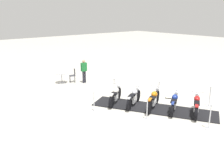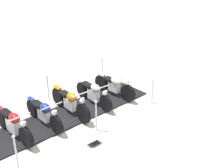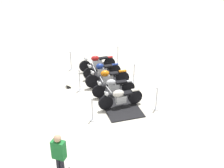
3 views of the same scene
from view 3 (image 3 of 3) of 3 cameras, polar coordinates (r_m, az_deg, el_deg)
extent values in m
plane|color=beige|center=(14.01, -0.93, -0.50)|extent=(80.00, 80.00, 0.00)
cube|color=black|center=(14.00, -0.94, -0.42)|extent=(6.39, 4.45, 0.04)
cylinder|color=black|center=(15.54, -5.73, 3.77)|extent=(0.46, 0.64, 0.67)
cylinder|color=black|center=(15.92, -0.53, 4.47)|extent=(0.46, 0.64, 0.67)
cube|color=silver|center=(15.69, -3.10, 4.35)|extent=(0.48, 0.58, 0.44)
ellipsoid|color=#AD1919|center=(15.53, -3.61, 5.45)|extent=(0.49, 0.55, 0.29)
cube|color=black|center=(15.68, -1.82, 5.53)|extent=(0.50, 0.58, 0.08)
cube|color=#AD1919|center=(15.79, -0.54, 5.71)|extent=(0.32, 0.40, 0.06)
cylinder|color=silver|center=(15.46, -5.44, 4.79)|extent=(0.23, 0.32, 0.57)
cylinder|color=silver|center=(15.35, -5.17, 6.03)|extent=(0.57, 0.37, 0.04)
sphere|color=silver|center=(15.40, -5.50, 5.29)|extent=(0.18, 0.18, 0.18)
cylinder|color=black|center=(14.61, -4.87, 2.20)|extent=(0.41, 0.61, 0.65)
cylinder|color=black|center=(14.97, 0.63, 2.92)|extent=(0.41, 0.61, 0.65)
cube|color=silver|center=(14.76, -2.09, 2.71)|extent=(0.42, 0.54, 0.37)
ellipsoid|color=navy|center=(14.60, -2.61, 3.78)|extent=(0.49, 0.53, 0.32)
cube|color=black|center=(14.74, -0.81, 3.84)|extent=(0.48, 0.55, 0.08)
cube|color=navy|center=(14.83, 0.64, 4.17)|extent=(0.28, 0.37, 0.06)
cylinder|color=silver|center=(14.52, -4.59, 3.23)|extent=(0.22, 0.31, 0.55)
cylinder|color=silver|center=(14.41, -4.31, 4.49)|extent=(0.68, 0.41, 0.04)
sphere|color=silver|center=(14.46, -4.67, 3.71)|extent=(0.18, 0.18, 0.18)
cylinder|color=black|center=(13.68, -4.21, 0.60)|extent=(0.42, 0.69, 0.71)
cylinder|color=black|center=(14.02, 2.24, 1.33)|extent=(0.42, 0.69, 0.71)
cube|color=silver|center=(13.81, -0.95, 1.09)|extent=(0.43, 0.57, 0.38)
ellipsoid|color=#D16B0F|center=(13.65, -1.51, 2.26)|extent=(0.48, 0.54, 0.32)
cube|color=black|center=(13.77, 0.42, 2.29)|extent=(0.45, 0.51, 0.08)
cube|color=#D16B0F|center=(13.86, 2.26, 2.77)|extent=(0.30, 0.41, 0.06)
cylinder|color=silver|center=(13.56, -3.96, 1.78)|extent=(0.19, 0.27, 0.61)
cylinder|color=silver|center=(13.42, -3.71, 3.21)|extent=(0.63, 0.34, 0.04)
sphere|color=silver|center=(13.49, -4.10, 2.39)|extent=(0.18, 0.18, 0.18)
cylinder|color=black|center=(12.78, -2.83, -1.53)|extent=(0.38, 0.61, 0.63)
cylinder|color=black|center=(13.12, 3.46, -0.76)|extent=(0.38, 0.61, 0.63)
cube|color=silver|center=(12.90, 0.36, -0.89)|extent=(0.41, 0.56, 0.41)
ellipsoid|color=#B7BAC1|center=(12.72, -0.22, 0.36)|extent=(0.46, 0.54, 0.29)
cube|color=black|center=(12.87, 1.98, 0.44)|extent=(0.47, 0.60, 0.08)
cube|color=#B7BAC1|center=(12.97, 3.51, 0.60)|extent=(0.27, 0.37, 0.06)
cylinder|color=silver|center=(12.67, -2.52, -0.42)|extent=(0.19, 0.29, 0.54)
cylinder|color=silver|center=(12.54, -2.21, 0.96)|extent=(0.55, 0.30, 0.04)
sphere|color=silver|center=(12.61, -2.64, 0.09)|extent=(0.18, 0.18, 0.18)
cylinder|color=black|center=(11.81, -1.33, -3.95)|extent=(0.47, 0.63, 0.67)
cylinder|color=black|center=(12.30, 4.92, -2.72)|extent=(0.47, 0.63, 0.67)
cube|color=silver|center=(12.03, 1.86, -3.24)|extent=(0.45, 0.52, 0.35)
ellipsoid|color=silver|center=(11.83, 1.35, -2.02)|extent=(0.57, 0.62, 0.33)
cube|color=black|center=(12.01, 3.23, -1.88)|extent=(0.47, 0.50, 0.08)
cube|color=silver|center=(12.13, 4.98, -1.23)|extent=(0.32, 0.39, 0.06)
cylinder|color=silver|center=(11.69, -1.00, -2.69)|extent=(0.21, 0.27, 0.57)
cylinder|color=silver|center=(11.55, -0.67, -1.14)|extent=(0.60, 0.41, 0.04)
sphere|color=silver|center=(11.62, -1.12, -2.10)|extent=(0.18, 0.18, 0.18)
cylinder|color=silver|center=(16.17, -8.58, 3.11)|extent=(0.31, 0.31, 0.03)
cylinder|color=silver|center=(15.98, -8.71, 4.82)|extent=(0.05, 0.05, 1.01)
sphere|color=silver|center=(15.79, -8.84, 6.64)|extent=(0.09, 0.09, 0.09)
cylinder|color=silver|center=(11.40, -4.14, -7.45)|extent=(0.33, 0.33, 0.03)
cylinder|color=silver|center=(11.14, -4.22, -5.42)|extent=(0.05, 0.05, 0.93)
sphere|color=silver|center=(10.88, -4.30, -3.18)|extent=(0.09, 0.09, 0.09)
cylinder|color=silver|center=(13.72, -6.75, -1.25)|extent=(0.35, 0.35, 0.03)
cylinder|color=silver|center=(13.48, -6.87, 0.72)|extent=(0.05, 0.05, 1.03)
sphere|color=silver|center=(13.25, -7.00, 2.86)|extent=(0.09, 0.09, 0.09)
cylinder|color=silver|center=(12.23, 9.23, -5.17)|extent=(0.31, 0.31, 0.03)
cylinder|color=silver|center=(11.98, 9.40, -3.15)|extent=(0.05, 0.05, 0.97)
sphere|color=silver|center=(11.73, 9.59, -0.94)|extent=(0.09, 0.09, 0.09)
cylinder|color=silver|center=(14.42, 4.60, 0.31)|extent=(0.30, 0.30, 0.03)
cylinder|color=silver|center=(14.20, 4.67, 2.13)|extent=(0.05, 0.05, 0.98)
sphere|color=silver|center=(13.99, 4.75, 4.09)|extent=(0.09, 0.09, 0.09)
cylinder|color=silver|center=(16.77, 1.23, 4.29)|extent=(0.32, 0.32, 0.03)
cylinder|color=silver|center=(16.57, 1.25, 6.01)|extent=(0.05, 0.05, 1.05)
sphere|color=silver|center=(16.39, 1.27, 7.85)|extent=(0.09, 0.09, 0.09)
cube|color=#333338|center=(14.11, -9.13, -0.59)|extent=(0.45, 0.37, 0.02)
cube|color=beige|center=(14.05, -9.17, -0.12)|extent=(0.44, 0.39, 0.17)
cylinder|color=#23232D|center=(8.72, -11.20, -17.06)|extent=(0.12, 0.12, 0.87)
cube|color=#1E7233|center=(8.21, -11.22, -13.48)|extent=(0.27, 0.42, 0.60)
sphere|color=tan|center=(7.96, -11.48, -11.21)|extent=(0.22, 0.22, 0.22)
camera|label=1|loc=(21.02, 31.98, 18.83)|focal=39.14mm
camera|label=2|loc=(17.81, -33.75, 19.82)|focal=48.33mm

